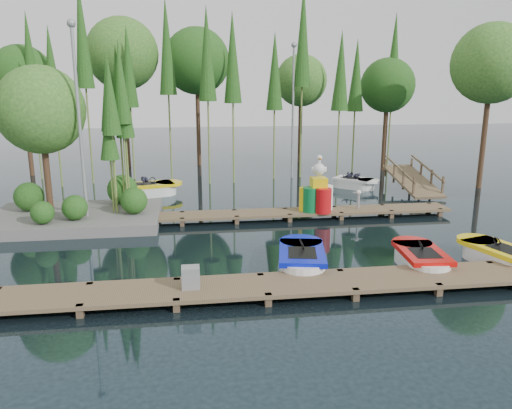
{
  "coord_description": "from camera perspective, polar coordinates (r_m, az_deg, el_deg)",
  "views": [
    {
      "loc": [
        -1.81,
        -15.91,
        5.14
      ],
      "look_at": [
        0.5,
        0.5,
        1.1
      ],
      "focal_mm": 35.0,
      "sensor_mm": 36.0,
      "label": 1
    }
  ],
  "objects": [
    {
      "name": "island",
      "position": [
        19.82,
        -21.23,
        7.11
      ],
      "size": [
        6.2,
        4.2,
        6.75
      ],
      "color": "slate",
      "rests_on": "ground"
    },
    {
      "name": "utility_cabinet",
      "position": [
        12.3,
        -7.48,
        -8.26
      ],
      "size": [
        0.44,
        0.37,
        0.54
      ],
      "primitive_type": "cube",
      "color": "gray",
      "rests_on": "near_dock"
    },
    {
      "name": "lamp_rear",
      "position": [
        27.55,
        4.26,
        11.84
      ],
      "size": [
        0.3,
        0.3,
        7.25
      ],
      "color": "gray",
      "rests_on": "ground"
    },
    {
      "name": "boat_yellow_near",
      "position": [
        16.22,
        25.9,
        -5.28
      ],
      "size": [
        1.84,
        2.79,
        0.87
      ],
      "rotation": [
        0.0,
        0.0,
        0.38
      ],
      "color": "white",
      "rests_on": "ground"
    },
    {
      "name": "boat_red",
      "position": [
        15.04,
        18.32,
        -6.01
      ],
      "size": [
        1.41,
        2.67,
        0.86
      ],
      "rotation": [
        0.0,
        0.0,
        -0.1
      ],
      "color": "white",
      "rests_on": "ground"
    },
    {
      "name": "ground_plane",
      "position": [
        16.82,
        -1.45,
        -4.1
      ],
      "size": [
        90.0,
        90.0,
        0.0
      ],
      "primitive_type": "plane",
      "color": "#1D2D35"
    },
    {
      "name": "yellow_barrel",
      "position": [
        19.48,
        5.83,
        0.61
      ],
      "size": [
        0.61,
        0.61,
        0.91
      ],
      "primitive_type": "cylinder",
      "color": "yellow",
      "rests_on": "far_dock"
    },
    {
      "name": "lamp_island",
      "position": [
        18.8,
        -19.64,
        10.24
      ],
      "size": [
        0.3,
        0.3,
        7.25
      ],
      "color": "gray",
      "rests_on": "ground"
    },
    {
      "name": "ramp",
      "position": [
        25.3,
        17.45,
        2.7
      ],
      "size": [
        1.5,
        3.94,
        1.49
      ],
      "color": "brown",
      "rests_on": "ground"
    },
    {
      "name": "boat_white_far",
      "position": [
        25.58,
        11.16,
        2.42
      ],
      "size": [
        2.5,
        2.38,
        1.13
      ],
      "rotation": [
        0.0,
        0.0,
        -0.02
      ],
      "color": "white",
      "rests_on": "ground"
    },
    {
      "name": "drum_cluster",
      "position": [
        19.4,
        7.26,
        1.09
      ],
      "size": [
        1.27,
        1.16,
        2.19
      ],
      "color": "#0B6731",
      "rests_on": "far_dock"
    },
    {
      "name": "boat_yellow_far",
      "position": [
        23.92,
        -11.95,
        1.72
      ],
      "size": [
        3.02,
        1.91,
        1.4
      ],
      "rotation": [
        0.0,
        0.0,
        -0.1
      ],
      "color": "white",
      "rests_on": "ground"
    },
    {
      "name": "far_dock",
      "position": [
        19.26,
        0.64,
        -1.07
      ],
      "size": [
        15.0,
        1.2,
        0.5
      ],
      "color": "brown",
      "rests_on": "ground"
    },
    {
      "name": "tree_screen",
      "position": [
        26.53,
        -8.82,
        15.65
      ],
      "size": [
        34.42,
        18.53,
        10.31
      ],
      "color": "#442D1D",
      "rests_on": "ground"
    },
    {
      "name": "boat_blue",
      "position": [
        14.25,
        5.23,
        -6.34
      ],
      "size": [
        1.77,
        2.97,
        0.94
      ],
      "rotation": [
        0.0,
        0.0,
        -0.19
      ],
      "color": "white",
      "rests_on": "ground"
    },
    {
      "name": "near_dock",
      "position": [
        12.56,
        0.93,
        -9.31
      ],
      "size": [
        18.0,
        1.5,
        0.5
      ],
      "color": "brown",
      "rests_on": "ground"
    },
    {
      "name": "seagull_post",
      "position": [
        20.06,
        11.65,
        0.95
      ],
      "size": [
        0.47,
        0.26,
        0.76
      ],
      "color": "gray",
      "rests_on": "far_dock"
    }
  ]
}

